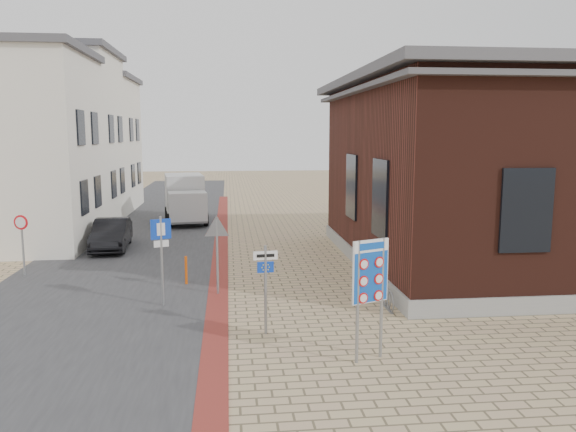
{
  "coord_description": "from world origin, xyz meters",
  "views": [
    {
      "loc": [
        -1.65,
        -12.61,
        4.77
      ],
      "look_at": [
        0.21,
        4.72,
        2.2
      ],
      "focal_mm": 35.0,
      "sensor_mm": 36.0,
      "label": 1
    }
  ],
  "objects": [
    {
      "name": "brick_building",
      "position": [
        8.99,
        7.0,
        3.49
      ],
      "size": [
        13.0,
        13.0,
        6.8
      ],
      "color": "gray",
      "rests_on": "ground"
    },
    {
      "name": "border_sign",
      "position": [
        1.27,
        -1.5,
        1.87
      ],
      "size": [
        0.84,
        0.39,
        2.61
      ],
      "rotation": [
        0.0,
        0.0,
        0.4
      ],
      "color": "gray",
      "rests_on": "ground"
    },
    {
      "name": "essen_sign",
      "position": [
        -0.8,
        0.3,
        1.41
      ],
      "size": [
        0.58,
        0.11,
        2.16
      ],
      "rotation": [
        0.0,
        0.0,
        0.12
      ],
      "color": "gray",
      "rests_on": "ground"
    },
    {
      "name": "bollard",
      "position": [
        -3.02,
        5.0,
        0.46
      ],
      "size": [
        0.1,
        0.1,
        0.92
      ],
      "primitive_type": "cylinder",
      "rotation": [
        0.0,
        0.0,
        0.24
      ],
      "color": "#D64E0B",
      "rests_on": "ground"
    },
    {
      "name": "townhouse_near",
      "position": [
        -10.99,
        12.0,
        4.17
      ],
      "size": [
        7.4,
        6.4,
        8.3
      ],
      "color": "white",
      "rests_on": "ground"
    },
    {
      "name": "parking_sign",
      "position": [
        -3.5,
        2.78,
        1.73
      ],
      "size": [
        0.54,
        0.23,
        2.53
      ],
      "rotation": [
        0.0,
        0.0,
        0.34
      ],
      "color": "gray",
      "rests_on": "ground"
    },
    {
      "name": "box_truck",
      "position": [
        -3.97,
        17.92,
        1.31
      ],
      "size": [
        2.59,
        5.08,
        2.54
      ],
      "rotation": [
        0.0,
        0.0,
        0.14
      ],
      "color": "slate",
      "rests_on": "ground"
    },
    {
      "name": "townhouse_far",
      "position": [
        -10.99,
        24.0,
        4.17
      ],
      "size": [
        7.4,
        6.4,
        8.3
      ],
      "color": "white",
      "rests_on": "ground"
    },
    {
      "name": "sedan",
      "position": [
        -6.5,
        10.93,
        0.63
      ],
      "size": [
        1.57,
        3.89,
        1.26
      ],
      "primitive_type": "imported",
      "rotation": [
        0.0,
        0.0,
        0.06
      ],
      "color": "black",
      "rests_on": "ground"
    },
    {
      "name": "curb_strip",
      "position": [
        -2.0,
        10.0,
        0.01
      ],
      "size": [
        0.6,
        40.0,
        0.02
      ],
      "primitive_type": "cube",
      "color": "maroon",
      "rests_on": "ground"
    },
    {
      "name": "bike_rack",
      "position": [
        2.65,
        2.2,
        0.26
      ],
      "size": [
        0.08,
        1.8,
        0.6
      ],
      "color": "slate",
      "rests_on": "ground"
    },
    {
      "name": "yield_sign",
      "position": [
        -2.0,
        3.79,
        1.78
      ],
      "size": [
        0.83,
        0.07,
        2.35
      ],
      "rotation": [
        0.0,
        0.0,
        0.01
      ],
      "color": "gray",
      "rests_on": "ground"
    },
    {
      "name": "ground",
      "position": [
        0.0,
        0.0,
        0.0
      ],
      "size": [
        120.0,
        120.0,
        0.0
      ],
      "primitive_type": "plane",
      "color": "tan",
      "rests_on": "ground"
    },
    {
      "name": "road_strip",
      "position": [
        -5.5,
        15.0,
        0.01
      ],
      "size": [
        7.0,
        60.0,
        0.02
      ],
      "primitive_type": "cube",
      "color": "#38383A",
      "rests_on": "ground"
    },
    {
      "name": "townhouse_mid",
      "position": [
        -10.99,
        18.0,
        4.57
      ],
      "size": [
        7.4,
        6.4,
        9.1
      ],
      "color": "white",
      "rests_on": "ground"
    },
    {
      "name": "speed_sign",
      "position": [
        -8.5,
        6.59,
        1.38
      ],
      "size": [
        0.49,
        0.15,
        2.1
      ],
      "rotation": [
        0.0,
        0.0,
        -0.24
      ],
      "color": "gray",
      "rests_on": "ground"
    }
  ]
}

